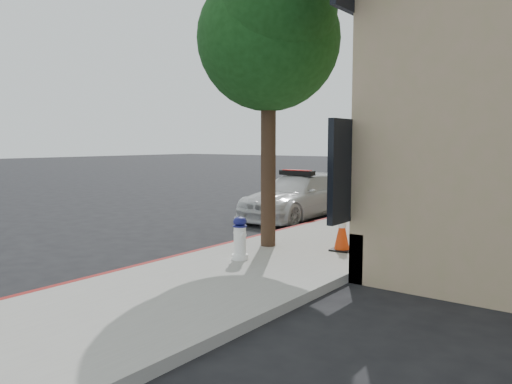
{
  "coord_description": "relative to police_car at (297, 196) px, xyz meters",
  "views": [
    {
      "loc": [
        8.71,
        -10.12,
        2.25
      ],
      "look_at": [
        1.24,
        -0.2,
        1.0
      ],
      "focal_mm": 35.0,
      "sensor_mm": 36.0,
      "label": 1
    }
  ],
  "objects": [
    {
      "name": "ground",
      "position": [
        -0.84,
        -2.35,
        -0.64
      ],
      "size": [
        120.0,
        120.0,
        0.0
      ],
      "primitive_type": "plane",
      "color": "black",
      "rests_on": "ground"
    },
    {
      "name": "sidewalk",
      "position": [
        2.76,
        7.65,
        -0.57
      ],
      "size": [
        3.2,
        50.0,
        0.15
      ],
      "primitive_type": "cube",
      "color": "gray",
      "rests_on": "ground"
    },
    {
      "name": "curb_strip",
      "position": [
        1.22,
        7.65,
        -0.57
      ],
      "size": [
        0.12,
        50.0,
        0.15
      ],
      "primitive_type": "cube",
      "color": "maroon",
      "rests_on": "ground"
    },
    {
      "name": "tree_near",
      "position": [
        2.09,
        -4.36,
        3.63
      ],
      "size": [
        2.92,
        2.82,
        5.62
      ],
      "color": "black",
      "rests_on": "sidewalk"
    },
    {
      "name": "tree_mid",
      "position": [
        2.09,
        3.64,
        3.52
      ],
      "size": [
        2.77,
        2.64,
        5.43
      ],
      "color": "black",
      "rests_on": "sidewalk"
    },
    {
      "name": "tree_far",
      "position": [
        2.09,
        11.64,
        3.74
      ],
      "size": [
        3.1,
        3.0,
        5.81
      ],
      "color": "black",
      "rests_on": "sidewalk"
    },
    {
      "name": "police_car",
      "position": [
        0.0,
        0.0,
        0.0
      ],
      "size": [
        1.84,
        4.43,
        1.43
      ],
      "rotation": [
        0.0,
        0.0,
        -0.01
      ],
      "color": "silver",
      "rests_on": "ground"
    },
    {
      "name": "parked_car_mid",
      "position": [
        -0.77,
        8.32,
        0.02
      ],
      "size": [
        1.66,
        3.94,
        1.33
      ],
      "primitive_type": "imported",
      "rotation": [
        0.0,
        0.0,
        0.02
      ],
      "color": "black",
      "rests_on": "ground"
    },
    {
      "name": "parked_car_far",
      "position": [
        0.36,
        12.49,
        0.03
      ],
      "size": [
        1.7,
        4.2,
        1.35
      ],
      "primitive_type": "imported",
      "rotation": [
        0.0,
        0.0,
        -0.06
      ],
      "color": "#161938",
      "rests_on": "ground"
    },
    {
      "name": "fire_hydrant",
      "position": [
        2.35,
        -5.62,
        -0.12
      ],
      "size": [
        0.33,
        0.3,
        0.77
      ],
      "rotation": [
        0.0,
        0.0,
        -0.37
      ],
      "color": "white",
      "rests_on": "sidewalk"
    },
    {
      "name": "traffic_cone",
      "position": [
        3.48,
        -3.87,
        -0.13
      ],
      "size": [
        0.42,
        0.42,
        0.74
      ],
      "rotation": [
        0.0,
        0.0,
        0.08
      ],
      "color": "black",
      "rests_on": "sidewalk"
    }
  ]
}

